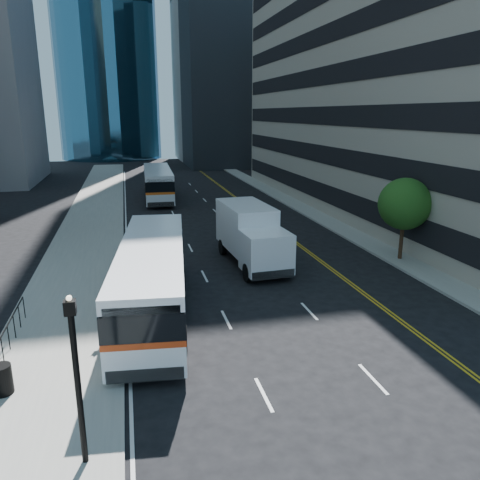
{
  "coord_description": "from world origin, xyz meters",
  "views": [
    {
      "loc": [
        -7.48,
        -17.06,
        9.03
      ],
      "look_at": [
        -2.08,
        5.21,
        2.8
      ],
      "focal_mm": 35.0,
      "sensor_mm": 36.0,
      "label": 1
    }
  ],
  "objects": [
    {
      "name": "bus_rear",
      "position": [
        -4.26,
        33.85,
        1.79
      ],
      "size": [
        3.19,
        12.77,
        3.27
      ],
      "rotation": [
        0.0,
        0.0,
        -0.03
      ],
      "color": "silver",
      "rests_on": "ground"
    },
    {
      "name": "lamp_post",
      "position": [
        -9.0,
        -6.0,
        2.72
      ],
      "size": [
        0.28,
        0.28,
        4.56
      ],
      "color": "black",
      "rests_on": "sidewalk_west"
    },
    {
      "name": "trash_can",
      "position": [
        -11.85,
        -2.12,
        0.65
      ],
      "size": [
        0.79,
        0.79,
        1.0
      ],
      "primitive_type": "cylinder",
      "rotation": [
        0.0,
        0.0,
        0.22
      ],
      "color": "black",
      "rests_on": "sidewalk_west"
    },
    {
      "name": "sidewalk_west",
      "position": [
        -10.5,
        25.0,
        0.07
      ],
      "size": [
        5.0,
        90.0,
        0.15
      ],
      "primitive_type": "cube",
      "color": "gray",
      "rests_on": "ground"
    },
    {
      "name": "box_truck",
      "position": [
        -0.33,
        9.57,
        1.88
      ],
      "size": [
        3.02,
        7.61,
        3.58
      ],
      "rotation": [
        0.0,
        0.0,
        0.06
      ],
      "color": "white",
      "rests_on": "ground"
    },
    {
      "name": "bus_front",
      "position": [
        -6.6,
        3.52,
        1.82
      ],
      "size": [
        4.18,
        13.12,
        3.33
      ],
      "rotation": [
        0.0,
        0.0,
        -0.11
      ],
      "color": "white",
      "rests_on": "ground"
    },
    {
      "name": "sidewalk_east",
      "position": [
        9.0,
        25.0,
        0.07
      ],
      "size": [
        2.0,
        90.0,
        0.15
      ],
      "primitive_type": "cube",
      "color": "gray",
      "rests_on": "ground"
    },
    {
      "name": "street_tree",
      "position": [
        9.0,
        8.0,
        3.64
      ],
      "size": [
        3.2,
        3.2,
        5.1
      ],
      "color": "#332114",
      "rests_on": "sidewalk_east"
    },
    {
      "name": "ground",
      "position": [
        0.0,
        0.0,
        0.0
      ],
      "size": [
        160.0,
        160.0,
        0.0
      ],
      "primitive_type": "plane",
      "color": "black",
      "rests_on": "ground"
    },
    {
      "name": "parking_garage",
      "position": [
        25.0,
        23.0,
        12.5
      ],
      "size": [
        30.0,
        50.0,
        25.0
      ],
      "primitive_type": "cube",
      "color": "#9E9384",
      "rests_on": "ground"
    }
  ]
}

